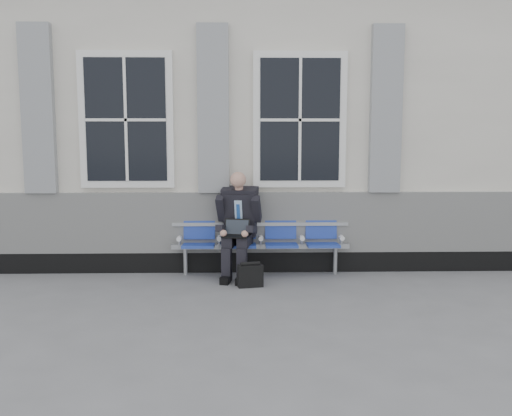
{
  "coord_description": "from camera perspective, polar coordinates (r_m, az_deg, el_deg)",
  "views": [
    {
      "loc": [
        -0.48,
        -6.88,
        2.05
      ],
      "look_at": [
        -0.3,
        0.9,
        1.04
      ],
      "focal_mm": 40.0,
      "sensor_mm": 36.0,
      "label": 1
    }
  ],
  "objects": [
    {
      "name": "businessman",
      "position": [
        8.16,
        -1.77,
        -1.34
      ],
      "size": [
        0.67,
        0.9,
        1.52
      ],
      "color": "black",
      "rests_on": "ground"
    },
    {
      "name": "ground",
      "position": [
        7.19,
        2.57,
        -9.16
      ],
      "size": [
        70.0,
        70.0,
        0.0
      ],
      "primitive_type": "plane",
      "color": "slate",
      "rests_on": "ground"
    },
    {
      "name": "station_building",
      "position": [
        10.36,
        1.21,
        8.37
      ],
      "size": [
        14.4,
        4.4,
        4.49
      ],
      "color": "silver",
      "rests_on": "ground"
    },
    {
      "name": "bench",
      "position": [
        8.34,
        0.46,
        -2.94
      ],
      "size": [
        2.6,
        0.47,
        0.91
      ],
      "color": "#9EA0A3",
      "rests_on": "ground"
    },
    {
      "name": "briefcase",
      "position": [
        7.73,
        -0.57,
        -6.75
      ],
      "size": [
        0.36,
        0.21,
        0.34
      ],
      "color": "black",
      "rests_on": "ground"
    }
  ]
}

